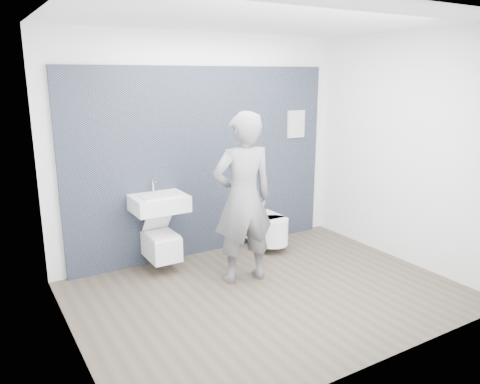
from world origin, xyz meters
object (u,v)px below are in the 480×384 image
washbasin (159,203)px  toilet_square (161,244)px  toilet_rounded (268,229)px  visitor (243,199)px

washbasin → toilet_square: bearing=-90.0°
toilet_square → toilet_rounded: (1.49, -0.09, -0.04)m
toilet_rounded → visitor: 1.24m
toilet_rounded → washbasin: bearing=176.3°
washbasin → visitor: 1.04m
toilet_square → visitor: visitor is taller
toilet_square → visitor: 1.21m
washbasin → toilet_square: (-0.00, -0.01, -0.52)m
toilet_rounded → visitor: visitor is taller
washbasin → toilet_square: 0.52m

